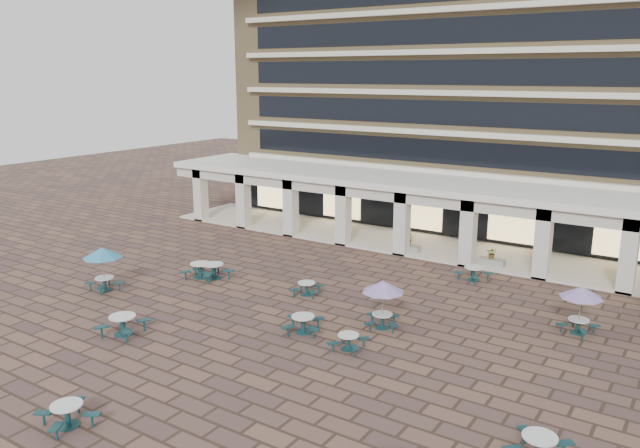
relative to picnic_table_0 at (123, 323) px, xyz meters
The scene contains 17 objects.
ground 8.50m from the picnic_table_0, 38.27° to the left, with size 120.00×120.00×0.00m, color brown.
apartment_building 33.68m from the picnic_table_0, 77.76° to the left, with size 40.00×15.50×25.20m.
retail_arcade 21.28m from the picnic_table_0, 71.62° to the left, with size 42.00×6.60×4.40m.
picnic_table_0 is the anchor object (origin of this frame).
picnic_table_1 7.18m from the picnic_table_0, 53.16° to the right, with size 1.97×1.97×0.76m.
picnic_table_4 6.35m from the picnic_table_0, 148.87° to the left, with size 1.99×1.99×2.29m.
picnic_table_5 7.92m from the picnic_table_0, 109.50° to the left, with size 2.21×2.21×0.83m.
picnic_table_6 11.30m from the picnic_table_0, 36.88° to the left, with size 1.89×1.89×2.18m.
picnic_table_7 17.30m from the picnic_table_0, ahead, with size 1.76×1.76×0.77m.
picnic_table_8 9.20m from the picnic_table_0, 65.64° to the left, with size 1.74×1.74×0.67m.
picnic_table_9 7.73m from the picnic_table_0, 34.94° to the left, with size 2.10×2.10×0.77m.
picnic_table_10 9.73m from the picnic_table_0, 24.44° to the left, with size 1.61×1.61×0.65m.
picnic_table_11 19.65m from the picnic_table_0, 33.70° to the left, with size 1.83×1.83×2.12m.
picnic_table_12 7.99m from the picnic_table_0, 104.10° to the left, with size 2.23×2.23×0.83m.
picnic_table_13 18.27m from the picnic_table_0, 56.61° to the left, with size 1.99×1.99×0.75m.
planter_left 18.78m from the picnic_table_0, 75.23° to the left, with size 1.50×0.66×1.34m.
planter_right 20.78m from the picnic_table_0, 60.90° to the left, with size 1.50×0.60×1.18m.
Camera 1 is at (14.12, -21.45, 10.94)m, focal length 35.00 mm.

